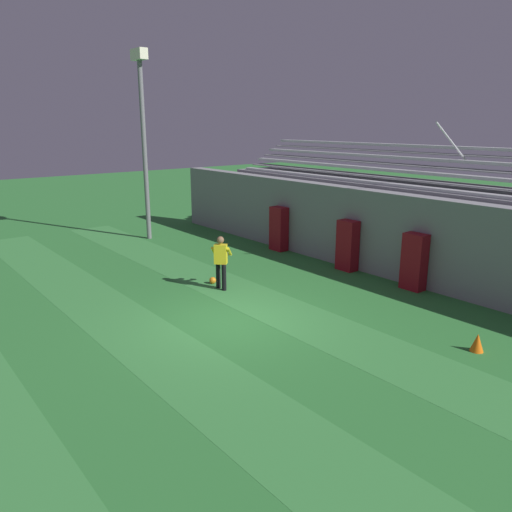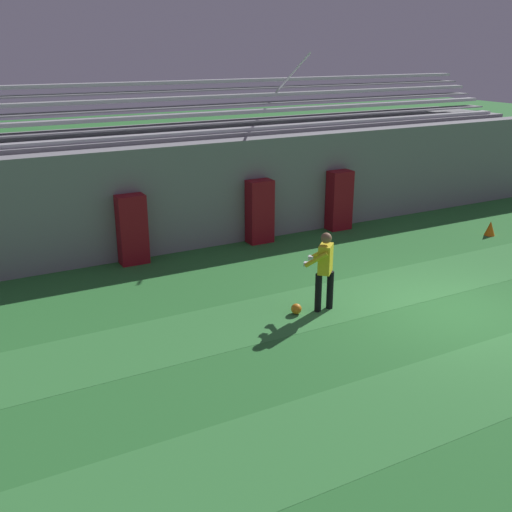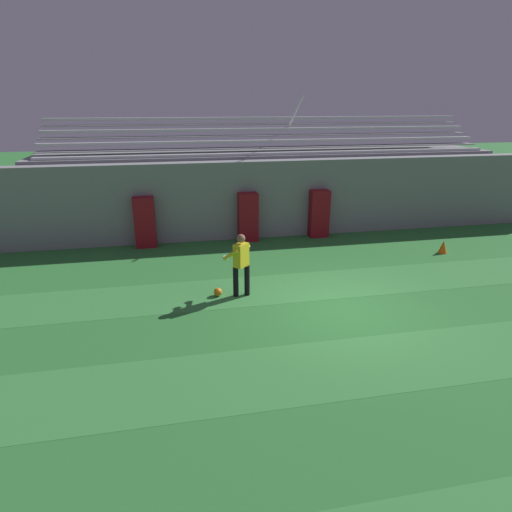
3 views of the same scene
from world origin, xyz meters
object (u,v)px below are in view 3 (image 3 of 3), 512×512
(padding_pillar_gate_right, at_px, (319,214))
(padding_pillar_far_left, at_px, (145,222))
(soccer_ball, at_px, (218,292))
(padding_pillar_gate_left, at_px, (248,217))
(traffic_cone, at_px, (443,247))
(goalkeeper, at_px, (241,261))

(padding_pillar_gate_right, height_order, padding_pillar_far_left, same)
(padding_pillar_far_left, distance_m, soccer_ball, 5.00)
(padding_pillar_gate_left, relative_size, traffic_cone, 4.17)
(padding_pillar_gate_left, bearing_deg, traffic_cone, -22.97)
(soccer_ball, xyz_separation_m, traffic_cone, (7.77, 1.92, 0.10))
(padding_pillar_gate_left, distance_m, goalkeeper, 4.72)
(padding_pillar_gate_right, xyz_separation_m, traffic_cone, (3.48, -2.61, -0.67))
(soccer_ball, bearing_deg, traffic_cone, 13.87)
(padding_pillar_gate_left, bearing_deg, padding_pillar_gate_right, 0.00)
(padding_pillar_gate_left, height_order, goalkeeper, padding_pillar_gate_left)
(padding_pillar_gate_left, xyz_separation_m, goalkeeper, (-1.02, -4.61, 0.08))
(padding_pillar_gate_left, height_order, padding_pillar_gate_right, same)
(soccer_ball, bearing_deg, padding_pillar_gate_left, 70.34)
(goalkeeper, height_order, traffic_cone, goalkeeper)
(goalkeeper, bearing_deg, soccer_ball, 172.58)
(soccer_ball, height_order, traffic_cone, traffic_cone)
(padding_pillar_far_left, distance_m, goalkeeper, 5.28)
(padding_pillar_gate_right, height_order, traffic_cone, padding_pillar_gate_right)
(traffic_cone, bearing_deg, padding_pillar_gate_left, 157.03)
(padding_pillar_gate_left, distance_m, padding_pillar_gate_right, 2.67)
(padding_pillar_gate_right, xyz_separation_m, goalkeeper, (-3.69, -4.61, 0.08))
(padding_pillar_far_left, bearing_deg, soccer_ball, -66.31)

